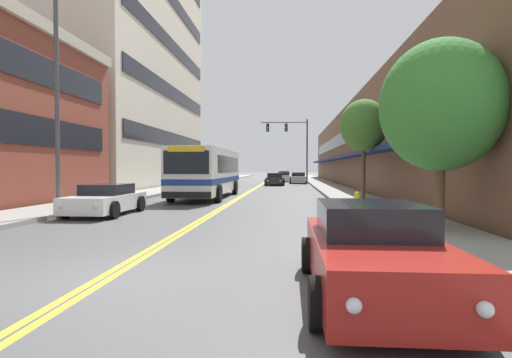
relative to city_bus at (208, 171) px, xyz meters
The scene contains 19 objects.
ground_plane 18.63m from the city_bus, 83.78° to the left, with size 240.00×240.00×0.00m, color #4C4C4F.
sidewalk_left 19.17m from the city_bus, 105.06° to the left, with size 2.95×106.00×0.18m.
sidewalk_right 20.58m from the city_bus, 64.03° to the left, with size 2.95×106.00×0.18m.
centre_line 18.63m from the city_bus, 83.78° to the left, with size 0.34×106.00×0.01m.
office_tower_left 23.16m from the city_bus, 130.55° to the left, with size 12.08×26.96×28.43m.
storefront_row_right 23.69m from the city_bus, 51.47° to the left, with size 9.10×68.00×8.00m.
city_bus is the anchor object (origin of this frame).
car_navy_parked_left_near 11.44m from the city_bus, 101.86° to the left, with size 1.97×4.19×1.38m.
car_white_parked_left_far 9.90m from the city_bus, 103.26° to the right, with size 2.11×4.37×1.24m.
car_red_parked_right_foreground 20.25m from the city_bus, 71.54° to the right, with size 1.99×4.31×1.37m.
car_silver_parked_right_mid 24.77m from the city_bus, 75.31° to the left, with size 2.09×4.68×1.32m.
car_slate_blue_moving_lead 41.27m from the city_bus, 84.00° to the left, with size 2.08×4.85×1.33m.
car_champagne_moving_second 29.87m from the city_bus, 81.45° to the left, with size 2.07×4.60×1.32m.
car_charcoal_moving_third 18.60m from the city_bus, 78.75° to the left, with size 2.10×4.66×1.32m.
traffic_signal_mast 22.14m from the city_bus, 75.39° to the left, with size 5.43×0.38×7.50m.
street_lamp_left_near 12.11m from the city_bus, 104.70° to the right, with size 2.62×0.28×8.76m.
street_tree_right_near 16.65m from the city_bus, 55.41° to the right, with size 3.33×3.33×5.30m.
street_tree_right_mid 10.01m from the city_bus, 18.39° to the right, with size 2.55×2.55×5.44m.
fire_hydrant 11.67m from the city_bus, 46.73° to the right, with size 0.29×0.21×0.74m.
Camera 1 is at (3.16, -6.63, 1.91)m, focal length 28.00 mm.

